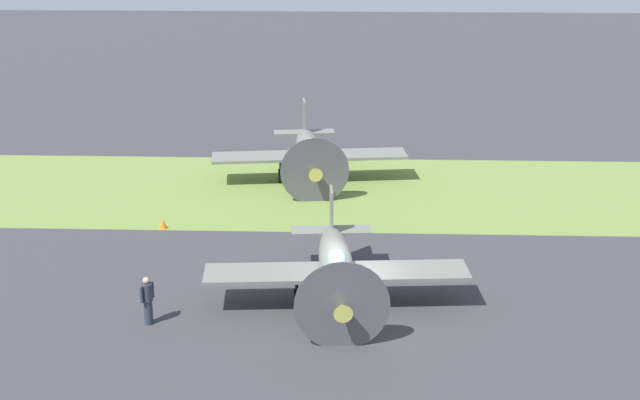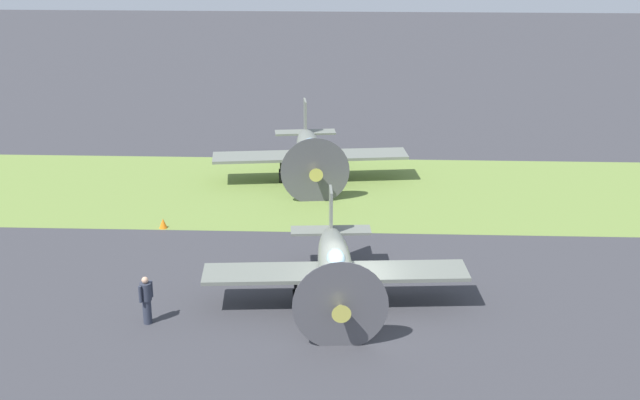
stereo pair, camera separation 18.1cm
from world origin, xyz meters
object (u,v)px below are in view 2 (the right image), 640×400
at_px(ground_crew_chief, 146,299).
at_px(airplane_lead, 335,266).
at_px(airplane_wingman, 310,151).
at_px(runway_marker_cone, 163,223).

bearing_deg(ground_crew_chief, airplane_lead, 138.37).
bearing_deg(ground_crew_chief, airplane_wingman, -164.78).
bearing_deg(airplane_wingman, airplane_lead, 89.37).
height_order(airplane_wingman, runway_marker_cone, airplane_wingman).
distance_m(ground_crew_chief, runway_marker_cone, 8.98).
distance_m(airplane_wingman, runway_marker_cone, 9.45).
bearing_deg(runway_marker_cone, airplane_wingman, -130.37).
bearing_deg(airplane_lead, runway_marker_cone, -46.51).
relative_size(airplane_wingman, ground_crew_chief, 5.76).
bearing_deg(airplane_wingman, runway_marker_cone, 42.29).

